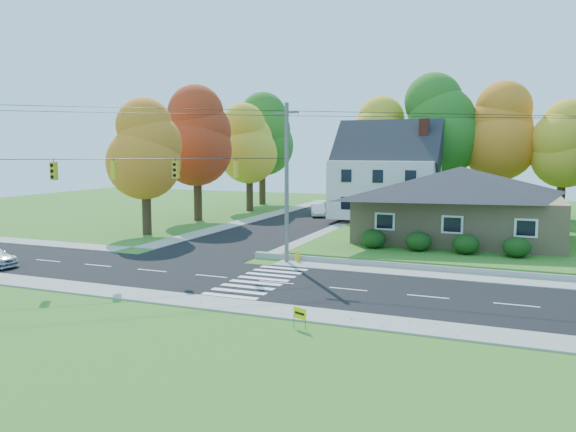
% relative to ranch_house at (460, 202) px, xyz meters
% --- Properties ---
extents(ground, '(120.00, 120.00, 0.00)m').
position_rel_ranch_house_xyz_m(ground, '(-8.00, -16.00, -3.27)').
color(ground, '#3D7923').
extents(road_main, '(90.00, 8.00, 0.02)m').
position_rel_ranch_house_xyz_m(road_main, '(-8.00, -16.00, -3.26)').
color(road_main, black).
rests_on(road_main, ground).
extents(road_cross, '(8.00, 44.00, 0.02)m').
position_rel_ranch_house_xyz_m(road_cross, '(-16.00, 10.00, -3.25)').
color(road_cross, black).
rests_on(road_cross, ground).
extents(sidewalk_north, '(90.00, 2.00, 0.08)m').
position_rel_ranch_house_xyz_m(sidewalk_north, '(-8.00, -11.00, -3.23)').
color(sidewalk_north, '#9C9A90').
rests_on(sidewalk_north, ground).
extents(sidewalk_south, '(90.00, 2.00, 0.08)m').
position_rel_ranch_house_xyz_m(sidewalk_south, '(-8.00, -21.00, -3.23)').
color(sidewalk_south, '#9C9A90').
rests_on(sidewalk_south, ground).
extents(lawn, '(30.00, 30.00, 0.50)m').
position_rel_ranch_house_xyz_m(lawn, '(5.00, 5.00, -3.02)').
color(lawn, '#3D7923').
rests_on(lawn, ground).
extents(ranch_house, '(14.60, 10.60, 5.40)m').
position_rel_ranch_house_xyz_m(ranch_house, '(0.00, 0.00, 0.00)').
color(ranch_house, tan).
rests_on(ranch_house, lawn).
extents(colonial_house, '(10.40, 8.40, 9.60)m').
position_rel_ranch_house_xyz_m(colonial_house, '(-7.96, 12.00, 1.32)').
color(colonial_house, silver).
rests_on(colonial_house, lawn).
extents(hedge_row, '(10.70, 1.70, 1.27)m').
position_rel_ranch_house_xyz_m(hedge_row, '(-0.50, -6.20, -2.13)').
color(hedge_row, '#163A10').
rests_on(hedge_row, lawn).
extents(traffic_infrastructure, '(38.10, 10.66, 10.00)m').
position_rel_ranch_house_xyz_m(traffic_infrastructure, '(-8.15, -14.65, 1.88)').
color(traffic_infrastructure, '#666059').
rests_on(traffic_infrastructure, ground).
extents(tree_lot_0, '(6.72, 6.72, 12.51)m').
position_rel_ranch_house_xyz_m(tree_lot_0, '(-10.00, 18.00, 5.04)').
color(tree_lot_0, '#3F2A19').
rests_on(tree_lot_0, lawn).
extents(tree_lot_1, '(7.84, 7.84, 14.60)m').
position_rel_ranch_house_xyz_m(tree_lot_1, '(-4.00, 17.00, 6.35)').
color(tree_lot_1, '#3F2A19').
rests_on(tree_lot_1, lawn).
extents(tree_lot_2, '(7.28, 7.28, 13.56)m').
position_rel_ranch_house_xyz_m(tree_lot_2, '(2.00, 18.00, 5.70)').
color(tree_lot_2, '#3F2A19').
rests_on(tree_lot_2, lawn).
extents(tree_lot_3, '(6.16, 6.16, 11.47)m').
position_rel_ranch_house_xyz_m(tree_lot_3, '(8.00, 17.00, 4.39)').
color(tree_lot_3, '#3F2A19').
rests_on(tree_lot_3, lawn).
extents(tree_west_0, '(6.16, 6.16, 11.47)m').
position_rel_ranch_house_xyz_m(tree_west_0, '(-25.00, -4.00, 3.89)').
color(tree_west_0, '#3F2A19').
rests_on(tree_west_0, ground).
extents(tree_west_1, '(7.28, 7.28, 13.56)m').
position_rel_ranch_house_xyz_m(tree_west_1, '(-26.00, 6.00, 5.20)').
color(tree_west_1, '#3F2A19').
rests_on(tree_west_1, ground).
extents(tree_west_2, '(6.72, 6.72, 12.51)m').
position_rel_ranch_house_xyz_m(tree_west_2, '(-25.00, 16.00, 4.54)').
color(tree_west_2, '#3F2A19').
rests_on(tree_west_2, ground).
extents(tree_west_3, '(7.84, 7.84, 14.60)m').
position_rel_ranch_house_xyz_m(tree_west_3, '(-27.00, 24.00, 5.85)').
color(tree_west_3, '#3F2A19').
rests_on(tree_west_3, ground).
extents(white_car, '(2.80, 4.31, 1.34)m').
position_rel_ranch_house_xyz_m(white_car, '(-15.78, 13.84, -2.57)').
color(white_car, silver).
rests_on(white_car, road_cross).
extents(fire_hydrant, '(0.45, 0.35, 0.80)m').
position_rel_ranch_house_xyz_m(fire_hydrant, '(-8.91, -10.42, -2.89)').
color(fire_hydrant, yellow).
rests_on(fire_hydrant, ground).
extents(yard_sign, '(0.64, 0.30, 0.86)m').
position_rel_ranch_house_xyz_m(yard_sign, '(-4.07, -22.86, -2.65)').
color(yard_sign, black).
rests_on(yard_sign, ground).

